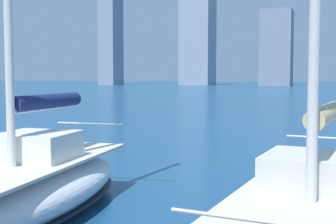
% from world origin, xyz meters
% --- Properties ---
extents(city_skyline, '(165.60, 21.69, 53.02)m').
position_xyz_m(city_skyline, '(7.06, -158.23, 19.61)').
color(city_skyline, gray).
rests_on(city_skyline, ground).
extents(sailboat_tan, '(3.55, 7.32, 9.75)m').
position_xyz_m(sailboat_tan, '(-2.74, -5.87, 0.60)').
color(sailboat_tan, navy).
rests_on(sailboat_tan, ground).
extents(sailboat_navy, '(3.03, 6.90, 12.40)m').
position_xyz_m(sailboat_navy, '(2.79, -6.11, 0.69)').
color(sailboat_navy, white).
rests_on(sailboat_navy, ground).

